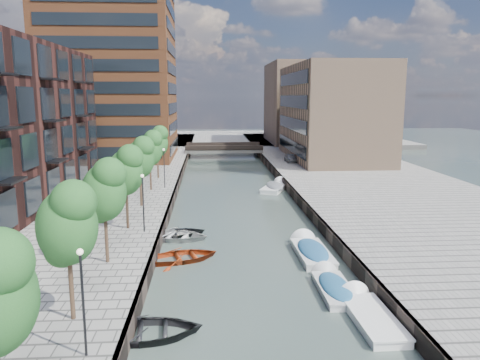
{
  "coord_description": "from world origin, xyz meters",
  "views": [
    {
      "loc": [
        -2.6,
        -8.2,
        10.46
      ],
      "look_at": [
        0.0,
        30.21,
        3.5
      ],
      "focal_mm": 35.0,
      "sensor_mm": 36.0,
      "label": 1
    }
  ],
  "objects": [
    {
      "name": "sloop_3",
      "position": [
        -5.22,
        25.21,
        0.0
      ],
      "size": [
        5.84,
        4.8,
        1.05
      ],
      "primitive_type": "imported",
      "rotation": [
        0.0,
        0.0,
        1.31
      ],
      "color": "silver",
      "rests_on": "ground"
    },
    {
      "name": "sloop_1",
      "position": [
        -5.4,
        11.02,
        0.0
      ],
      "size": [
        5.21,
        3.92,
        1.02
      ],
      "primitive_type": "imported",
      "rotation": [
        0.0,
        0.0,
        1.66
      ],
      "color": "black",
      "rests_on": "ground"
    },
    {
      "name": "far_closure",
      "position": [
        0.0,
        100.0,
        0.5
      ],
      "size": [
        80.0,
        40.0,
        1.0
      ],
      "primitive_type": "cube",
      "color": "gray",
      "rests_on": "ground"
    },
    {
      "name": "quay_wall_right",
      "position": [
        6.1,
        40.0,
        0.5
      ],
      "size": [
        0.25,
        140.0,
        1.0
      ],
      "primitive_type": "cube",
      "color": "#332823",
      "rests_on": "ground"
    },
    {
      "name": "tree_4",
      "position": [
        -8.5,
        32.0,
        5.31
      ],
      "size": [
        2.5,
        2.5,
        5.95
      ],
      "color": "#382619",
      "rests_on": "quay_left"
    },
    {
      "name": "motorboat_4",
      "position": [
        4.95,
        43.36,
        0.23
      ],
      "size": [
        4.0,
        6.04,
        1.91
      ],
      "color": "white",
      "rests_on": "ground"
    },
    {
      "name": "lamp_1",
      "position": [
        -7.2,
        24.0,
        3.51
      ],
      "size": [
        0.24,
        0.24,
        4.12
      ],
      "color": "black",
      "rests_on": "quay_left"
    },
    {
      "name": "lamp_0",
      "position": [
        -7.2,
        8.0,
        3.51
      ],
      "size": [
        0.24,
        0.24,
        4.12
      ],
      "color": "black",
      "rests_on": "quay_left"
    },
    {
      "name": "lamp_2",
      "position": [
        -7.2,
        40.0,
        3.51
      ],
      "size": [
        0.24,
        0.24,
        4.12
      ],
      "color": "black",
      "rests_on": "quay_left"
    },
    {
      "name": "tree_6",
      "position": [
        -8.5,
        46.0,
        5.31
      ],
      "size": [
        2.5,
        2.5,
        5.95
      ],
      "color": "#382619",
      "rests_on": "quay_left"
    },
    {
      "name": "tree_1",
      "position": [
        -8.5,
        11.0,
        5.31
      ],
      "size": [
        2.5,
        2.5,
        5.95
      ],
      "color": "#382619",
      "rests_on": "quay_left"
    },
    {
      "name": "bridge",
      "position": [
        0.0,
        72.0,
        1.39
      ],
      "size": [
        13.0,
        6.0,
        1.3
      ],
      "color": "gray",
      "rests_on": "ground"
    },
    {
      "name": "tan_block_far",
      "position": [
        16.0,
        88.0,
        9.0
      ],
      "size": [
        12.0,
        20.0,
        16.0
      ],
      "primitive_type": "cube",
      "color": "tan",
      "rests_on": "quay_right"
    },
    {
      "name": "water",
      "position": [
        0.0,
        40.0,
        0.0
      ],
      "size": [
        300.0,
        300.0,
        0.0
      ],
      "primitive_type": "plane",
      "color": "#38473F",
      "rests_on": "ground"
    },
    {
      "name": "car",
      "position": [
        9.27,
        58.35,
        1.6
      ],
      "size": [
        1.64,
        3.62,
        1.21
      ],
      "primitive_type": "imported",
      "rotation": [
        0.0,
        0.0,
        0.06
      ],
      "color": "#A0A3A5",
      "rests_on": "quay_right"
    },
    {
      "name": "tan_block_near",
      "position": [
        16.0,
        62.0,
        8.0
      ],
      "size": [
        12.0,
        25.0,
        14.0
      ],
      "primitive_type": "cube",
      "color": "tan",
      "rests_on": "quay_right"
    },
    {
      "name": "sloop_4",
      "position": [
        -4.93,
        26.23,
        0.0
      ],
      "size": [
        4.64,
        3.75,
        0.85
      ],
      "primitive_type": "imported",
      "rotation": [
        0.0,
        0.0,
        1.79
      ],
      "color": "black",
      "rests_on": "ground"
    },
    {
      "name": "tower",
      "position": [
        -17.0,
        65.0,
        16.0
      ],
      "size": [
        18.0,
        18.0,
        30.0
      ],
      "primitive_type": "cube",
      "color": "brown",
      "rests_on": "quay_left"
    },
    {
      "name": "tree_3",
      "position": [
        -8.5,
        25.0,
        5.31
      ],
      "size": [
        2.5,
        2.5,
        5.95
      ],
      "color": "#382619",
      "rests_on": "quay_left"
    },
    {
      "name": "quay_wall_left",
      "position": [
        -6.1,
        40.0,
        0.5
      ],
      "size": [
        0.25,
        140.0,
        1.0
      ],
      "primitive_type": "cube",
      "color": "#332823",
      "rests_on": "ground"
    },
    {
      "name": "tree_5",
      "position": [
        -8.5,
        39.0,
        5.31
      ],
      "size": [
        2.5,
        2.5,
        5.95
      ],
      "color": "#382619",
      "rests_on": "quay_left"
    },
    {
      "name": "motorboat_3",
      "position": [
        4.13,
        21.24,
        0.23
      ],
      "size": [
        2.06,
        5.76,
        1.91
      ],
      "color": "white",
      "rests_on": "ground"
    },
    {
      "name": "quay_right",
      "position": [
        16.0,
        40.0,
        0.5
      ],
      "size": [
        20.0,
        140.0,
        1.0
      ],
      "primitive_type": "cube",
      "color": "gray",
      "rests_on": "ground"
    },
    {
      "name": "tree_2",
      "position": [
        -8.5,
        18.0,
        5.31
      ],
      "size": [
        2.5,
        2.5,
        5.95
      ],
      "color": "#382619",
      "rests_on": "quay_left"
    },
    {
      "name": "motorboat_0",
      "position": [
        4.08,
        15.41,
        0.2
      ],
      "size": [
        1.76,
        4.86,
        1.61
      ],
      "color": "silver",
      "rests_on": "ground"
    },
    {
      "name": "motorboat_2",
      "position": [
        4.93,
        12.25,
        0.1
      ],
      "size": [
        1.92,
        5.25,
        1.74
      ],
      "color": "white",
      "rests_on": "ground"
    },
    {
      "name": "sloop_2",
      "position": [
        -4.34,
        20.73,
        0.0
      ],
      "size": [
        5.4,
        4.52,
        0.96
      ],
      "primitive_type": "imported",
      "rotation": [
        0.0,
        0.0,
        1.87
      ],
      "color": "#983010",
      "rests_on": "ground"
    }
  ]
}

